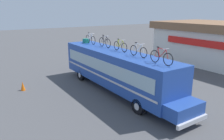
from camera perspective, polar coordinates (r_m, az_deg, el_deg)
ground_plane at (r=16.95m, az=0.71°, el=-5.24°), size 120.00×120.00×0.00m
bus at (r=16.29m, az=1.03°, el=0.46°), size 13.06×2.48×3.05m
luggage_bag_1 at (r=20.30m, az=-6.78°, el=7.56°), size 0.55×0.42×0.37m
rooftop_bicycle_1 at (r=19.70m, az=-5.65°, el=7.99°), size 1.75×0.44×0.97m
rooftop_bicycle_2 at (r=17.87m, az=-1.90°, el=7.29°), size 1.70×0.44×0.97m
rooftop_bicycle_3 at (r=16.09m, az=2.16°, el=6.26°), size 1.64×0.44×0.88m
rooftop_bicycle_4 at (r=14.26m, az=6.89°, el=4.99°), size 1.67×0.44×0.90m
rooftop_bicycle_5 at (r=12.48m, az=12.68°, el=3.30°), size 1.72×0.44×0.95m
roadside_building at (r=28.18m, az=26.38°, el=6.45°), size 13.84×9.29×4.60m
traffic_cone at (r=18.12m, az=-22.22°, el=-3.90°), size 0.34×0.34×0.69m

